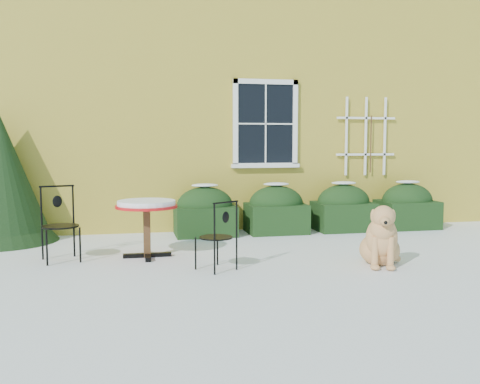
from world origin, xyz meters
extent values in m
plane|color=white|center=(0.00, 0.00, 0.00)|extent=(80.00, 80.00, 0.00)
cube|color=gold|center=(0.00, 7.00, 3.00)|extent=(12.00, 8.00, 6.00)
cube|color=black|center=(0.90, 2.96, 1.98)|extent=(1.05, 0.03, 1.45)
cube|color=white|center=(0.90, 2.95, 2.75)|extent=(1.23, 0.06, 0.09)
cube|color=white|center=(0.90, 2.95, 1.21)|extent=(1.23, 0.06, 0.09)
cube|color=white|center=(0.33, 2.95, 1.98)|extent=(0.09, 0.06, 1.63)
cube|color=white|center=(1.47, 2.95, 1.98)|extent=(0.09, 0.06, 1.63)
cube|color=white|center=(0.90, 2.94, 1.98)|extent=(0.02, 0.02, 1.45)
cube|color=white|center=(0.90, 2.94, 1.98)|extent=(1.05, 0.02, 0.02)
cube|color=white|center=(0.90, 2.95, 1.20)|extent=(1.29, 0.14, 0.07)
cube|color=white|center=(2.50, 2.94, 1.75)|extent=(0.04, 0.03, 1.50)
cube|color=white|center=(2.90, 2.94, 1.75)|extent=(0.04, 0.03, 1.50)
cube|color=white|center=(3.30, 2.94, 1.75)|extent=(0.04, 0.03, 1.50)
cube|color=white|center=(2.90, 2.94, 1.40)|extent=(1.20, 0.03, 0.04)
cube|color=white|center=(2.90, 2.94, 2.10)|extent=(1.20, 0.03, 0.04)
cylinder|color=#472D19|center=(3.00, 2.92, 1.60)|extent=(0.02, 0.02, 1.10)
cube|color=black|center=(-0.30, 2.55, 0.26)|extent=(1.05, 0.80, 0.52)
ellipsoid|color=black|center=(-0.30, 2.55, 0.52)|extent=(1.00, 0.72, 0.67)
ellipsoid|color=white|center=(-0.30, 2.55, 0.88)|extent=(0.47, 0.32, 0.06)
cube|color=black|center=(1.00, 2.55, 0.26)|extent=(1.05, 0.80, 0.52)
ellipsoid|color=black|center=(1.00, 2.55, 0.52)|extent=(1.00, 0.72, 0.67)
ellipsoid|color=white|center=(1.00, 2.55, 0.88)|extent=(0.47, 0.32, 0.06)
cube|color=black|center=(2.30, 2.55, 0.26)|extent=(1.05, 0.80, 0.52)
ellipsoid|color=black|center=(2.30, 2.55, 0.52)|extent=(1.00, 0.72, 0.67)
ellipsoid|color=white|center=(2.30, 2.55, 0.88)|extent=(0.47, 0.32, 0.06)
cube|color=black|center=(3.60, 2.55, 0.26)|extent=(1.05, 0.80, 0.52)
ellipsoid|color=black|center=(3.60, 2.55, 0.52)|extent=(1.00, 0.72, 0.67)
ellipsoid|color=white|center=(3.60, 2.55, 0.88)|extent=(0.47, 0.32, 0.06)
cone|color=black|center=(-3.68, 2.62, 0.53)|extent=(1.83, 1.83, 1.06)
cube|color=black|center=(-1.37, 0.92, 0.03)|extent=(0.68, 0.08, 0.06)
cube|color=black|center=(-1.37, 0.92, 0.03)|extent=(0.08, 0.68, 0.06)
cube|color=#4F331B|center=(-1.37, 0.92, 0.37)|extent=(0.10, 0.10, 0.73)
cylinder|color=red|center=(-1.37, 0.92, 0.73)|extent=(0.88, 0.88, 0.04)
cylinder|color=white|center=(-1.37, 0.92, 0.78)|extent=(0.82, 0.82, 0.07)
cylinder|color=black|center=(-0.47, 0.22, 0.21)|extent=(0.02, 0.02, 0.42)
cylinder|color=black|center=(-0.79, 0.03, 0.21)|extent=(0.02, 0.02, 0.42)
cylinder|color=black|center=(-0.28, -0.10, 0.21)|extent=(0.02, 0.02, 0.42)
cylinder|color=black|center=(-0.60, -0.29, 0.21)|extent=(0.02, 0.02, 0.42)
cylinder|color=black|center=(-0.53, -0.03, 0.42)|extent=(0.43, 0.43, 0.02)
cylinder|color=black|center=(-0.28, -0.10, 0.65)|extent=(0.02, 0.02, 0.47)
cylinder|color=black|center=(-0.60, -0.29, 0.65)|extent=(0.02, 0.02, 0.47)
cylinder|color=black|center=(-0.44, -0.19, 0.89)|extent=(0.36, 0.23, 0.02)
ellipsoid|color=black|center=(-0.44, -0.19, 0.70)|extent=(0.11, 0.08, 0.15)
cylinder|color=black|center=(-2.69, 0.65, 0.24)|extent=(0.03, 0.03, 0.48)
cylinder|color=black|center=(-2.28, 0.77, 0.24)|extent=(0.03, 0.03, 0.48)
cylinder|color=black|center=(-2.81, 1.06, 0.24)|extent=(0.03, 0.03, 0.48)
cylinder|color=black|center=(-2.39, 1.18, 0.24)|extent=(0.03, 0.03, 0.48)
cylinder|color=black|center=(-2.54, 0.91, 0.48)|extent=(0.49, 0.49, 0.02)
cylinder|color=black|center=(-2.81, 1.06, 0.75)|extent=(0.03, 0.03, 0.54)
cylinder|color=black|center=(-2.39, 1.18, 0.75)|extent=(0.03, 0.03, 0.54)
cylinder|color=black|center=(-2.60, 1.12, 1.02)|extent=(0.46, 0.15, 0.03)
ellipsoid|color=black|center=(-2.60, 1.12, 0.81)|extent=(0.13, 0.07, 0.17)
ellipsoid|color=tan|center=(1.67, -0.16, 0.20)|extent=(0.70, 0.73, 0.43)
ellipsoid|color=tan|center=(1.61, -0.35, 0.39)|extent=(0.51, 0.48, 0.54)
sphere|color=tan|center=(1.59, -0.40, 0.51)|extent=(0.33, 0.33, 0.33)
cylinder|color=tan|center=(1.47, -0.44, 0.22)|extent=(0.09, 0.09, 0.43)
cylinder|color=tan|center=(1.65, -0.51, 0.22)|extent=(0.09, 0.09, 0.43)
ellipsoid|color=tan|center=(1.45, -0.49, 0.04)|extent=(0.12, 0.15, 0.07)
ellipsoid|color=tan|center=(1.64, -0.56, 0.04)|extent=(0.12, 0.15, 0.07)
cylinder|color=tan|center=(1.58, -0.41, 0.57)|extent=(0.27, 0.30, 0.23)
sphere|color=tan|center=(1.57, -0.46, 0.69)|extent=(0.28, 0.28, 0.28)
ellipsoid|color=tan|center=(1.52, -0.58, 0.65)|extent=(0.20, 0.25, 0.13)
sphere|color=black|center=(1.49, -0.67, 0.64)|extent=(0.05, 0.05, 0.05)
ellipsoid|color=tan|center=(1.46, -0.38, 0.69)|extent=(0.10, 0.11, 0.18)
ellipsoid|color=tan|center=(1.70, -0.46, 0.69)|extent=(0.10, 0.11, 0.18)
cylinder|color=tan|center=(1.91, -0.02, 0.06)|extent=(0.14, 0.35, 0.08)
camera|label=1|loc=(-1.64, -6.70, 1.63)|focal=40.00mm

